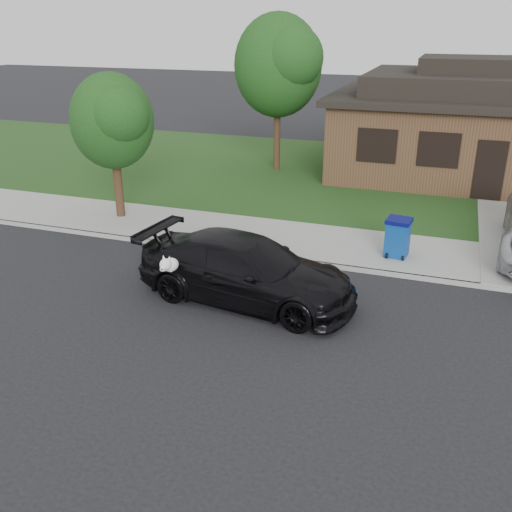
% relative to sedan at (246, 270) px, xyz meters
% --- Properties ---
extents(ground, '(120.00, 120.00, 0.00)m').
position_rel_sedan_xyz_m(ground, '(1.53, -1.03, -0.76)').
color(ground, black).
rests_on(ground, ground).
extents(sidewalk, '(60.00, 3.00, 0.12)m').
position_rel_sedan_xyz_m(sidewalk, '(1.53, 3.97, -0.70)').
color(sidewalk, gray).
rests_on(sidewalk, ground).
extents(curb, '(60.00, 0.12, 0.12)m').
position_rel_sedan_xyz_m(curb, '(1.53, 2.47, -0.70)').
color(curb, gray).
rests_on(curb, ground).
extents(lawn, '(60.00, 13.00, 0.13)m').
position_rel_sedan_xyz_m(lawn, '(1.53, 11.97, -0.70)').
color(lawn, '#193814').
rests_on(lawn, ground).
extents(sedan, '(5.47, 2.78, 1.52)m').
position_rel_sedan_xyz_m(sedan, '(0.00, 0.00, 0.00)').
color(sedan, black).
rests_on(sedan, ground).
extents(recycling_bin, '(0.72, 0.73, 1.07)m').
position_rel_sedan_xyz_m(recycling_bin, '(3.08, 3.63, -0.10)').
color(recycling_bin, navy).
rests_on(recycling_bin, sidewalk).
extents(house, '(12.60, 8.60, 4.65)m').
position_rel_sedan_xyz_m(house, '(5.53, 13.97, 1.37)').
color(house, '#422B1C').
rests_on(house, ground).
extents(tree_0, '(3.78, 3.60, 6.34)m').
position_rel_sedan_xyz_m(tree_0, '(-2.81, 11.85, 3.72)').
color(tree_0, '#332114').
rests_on(tree_0, ground).
extents(tree_2, '(2.73, 2.60, 4.59)m').
position_rel_sedan_xyz_m(tree_2, '(-5.85, 4.08, 2.50)').
color(tree_2, '#332114').
rests_on(tree_2, ground).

